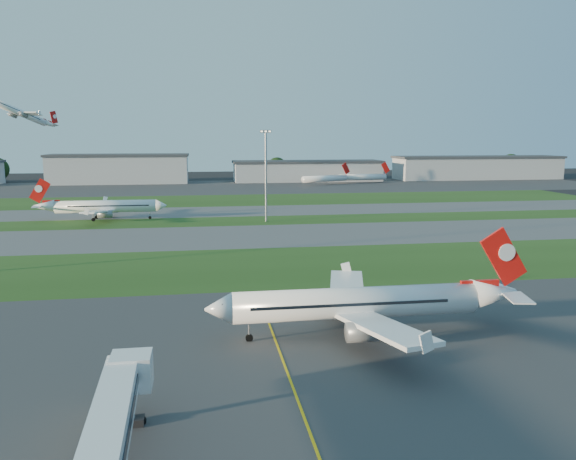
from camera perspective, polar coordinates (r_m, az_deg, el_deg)
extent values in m
plane|color=black|center=(54.95, -4.79, -16.23)|extent=(700.00, 700.00, 0.00)
cube|color=#333335|center=(54.95, -4.79, -16.23)|extent=(300.00, 70.00, 0.01)
cube|color=#254316|center=(104.24, -6.86, -3.84)|extent=(300.00, 34.00, 0.01)
cube|color=#515154|center=(136.57, -7.37, -0.70)|extent=(300.00, 32.00, 0.01)
cube|color=#254316|center=(161.25, -7.61, 0.84)|extent=(300.00, 18.00, 0.01)
cube|color=#515154|center=(183.03, -7.78, 1.85)|extent=(300.00, 26.00, 0.01)
cube|color=#254316|center=(215.79, -7.96, 2.98)|extent=(300.00, 40.00, 0.01)
cube|color=#333335|center=(275.50, -8.18, 4.35)|extent=(400.00, 80.00, 0.01)
cube|color=gold|center=(55.47, 0.57, -15.94)|extent=(0.25, 60.00, 0.02)
cube|color=white|center=(41.10, -17.97, -19.79)|extent=(3.44, 24.08, 2.60)
cube|color=black|center=(41.10, -17.97, -19.79)|extent=(3.59, 24.08, 0.80)
cube|color=white|center=(51.22, -15.61, -13.63)|extent=(3.40, 3.00, 3.00)
cylinder|color=gray|center=(50.50, -15.74, -16.98)|extent=(0.70, 0.70, 3.20)
cube|color=black|center=(51.06, -15.67, -18.24)|extent=(2.20, 1.20, 0.70)
cylinder|color=white|center=(68.29, 6.88, -7.35)|extent=(29.60, 3.85, 3.75)
cube|color=red|center=(74.23, 21.05, -2.56)|extent=(6.40, 0.37, 7.46)
cube|color=white|center=(61.55, 9.75, -9.80)|extent=(7.84, 15.42, 1.52)
cube|color=white|center=(75.99, 6.00, -5.99)|extent=(7.93, 15.43, 1.52)
cylinder|color=gray|center=(63.43, 7.81, -10.20)|extent=(4.15, 2.28, 2.27)
cylinder|color=gray|center=(73.92, 5.29, -7.30)|extent=(4.15, 2.28, 2.27)
cylinder|color=white|center=(171.24, -17.99, 2.30)|extent=(28.36, 3.75, 3.59)
cube|color=red|center=(174.62, -23.90, 3.67)|extent=(6.13, 0.37, 7.15)
cube|color=white|center=(178.86, -17.89, 2.43)|extent=(7.48, 14.77, 1.46)
cube|color=white|center=(164.07, -18.73, 1.80)|extent=(7.62, 14.78, 1.46)
cylinder|color=gray|center=(176.71, -17.53, 2.03)|extent=(3.98, 2.20, 2.17)
cylinder|color=gray|center=(165.99, -18.10, 1.55)|extent=(3.98, 2.20, 2.17)
cylinder|color=white|center=(274.23, -25.59, 10.72)|extent=(19.43, 18.71, 3.03)
cube|color=red|center=(281.70, -22.85, 11.67)|extent=(3.94, 3.77, 6.04)
cube|color=white|center=(268.94, -24.80, 10.73)|extent=(12.03, 9.45, 1.23)
cube|color=white|center=(280.26, -26.04, 10.56)|extent=(9.04, 12.18, 1.23)
cylinder|color=gray|center=(269.90, -25.19, 10.51)|extent=(3.69, 3.64, 1.84)
cylinder|color=gray|center=(278.12, -26.08, 10.39)|extent=(3.69, 3.64, 1.84)
cylinder|color=white|center=(284.84, 3.75, 5.23)|extent=(25.37, 12.49, 3.20)
cube|color=red|center=(292.00, 5.89, 6.25)|extent=(4.93, 2.17, 6.16)
cylinder|color=white|center=(297.81, 7.55, 5.35)|extent=(26.19, 5.62, 3.20)
cube|color=red|center=(302.57, 9.87, 6.27)|extent=(5.18, 0.78, 6.16)
cylinder|color=gray|center=(158.91, -2.26, 5.32)|extent=(0.60, 0.60, 25.00)
cube|color=gray|center=(158.52, -2.29, 9.98)|extent=(3.20, 0.50, 0.80)
cube|color=#FFF2CC|center=(158.52, -2.29, 9.98)|extent=(2.80, 0.70, 0.35)
cube|color=#A3A6AB|center=(307.76, -16.74, 5.87)|extent=(70.00, 22.00, 14.00)
cube|color=#383A3F|center=(307.44, -16.80, 7.29)|extent=(71.40, 23.00, 1.20)
cube|color=#A3A6AB|center=(310.55, 1.97, 5.92)|extent=(80.00, 22.00, 10.00)
cube|color=#383A3F|center=(310.26, 1.98, 6.95)|extent=(81.60, 23.00, 1.20)
cube|color=#A3A6AB|center=(343.59, 18.68, 5.94)|extent=(95.00, 22.00, 12.00)
cube|color=#383A3F|center=(343.31, 18.74, 7.03)|extent=(96.90, 23.00, 1.20)
cylinder|color=black|center=(316.66, -11.93, 5.21)|extent=(1.00, 1.00, 3.60)
sphere|color=black|center=(316.41, -11.95, 5.94)|extent=(9.90, 9.90, 9.90)
cylinder|color=black|center=(322.11, -1.13, 5.53)|extent=(1.00, 1.00, 4.20)
sphere|color=black|center=(321.83, -1.14, 6.37)|extent=(11.55, 11.55, 11.55)
cylinder|color=black|center=(338.53, 11.65, 5.49)|extent=(1.00, 1.00, 3.80)
sphere|color=black|center=(338.29, 11.68, 6.22)|extent=(10.45, 10.45, 10.45)
cylinder|color=black|center=(372.28, 21.63, 5.43)|extent=(1.00, 1.00, 4.60)
sphere|color=black|center=(372.02, 21.68, 6.22)|extent=(12.65, 12.65, 12.65)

